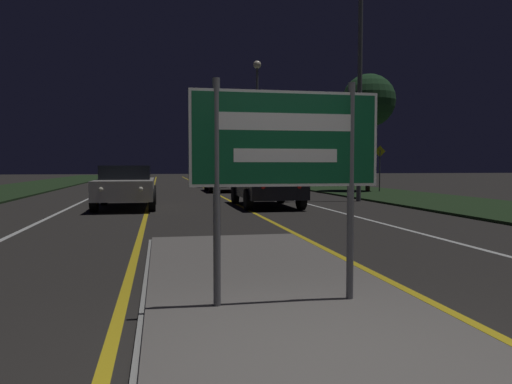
{
  "coord_description": "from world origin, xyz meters",
  "views": [
    {
      "loc": [
        -1.2,
        -2.98,
        1.44
      ],
      "look_at": [
        0.0,
        3.2,
        1.1
      ],
      "focal_mm": 35.0,
      "sensor_mm": 36.0,
      "label": 1
    }
  ],
  "objects_px": {
    "streetlight_right_near": "(360,20)",
    "warning_sign": "(380,164)",
    "car_receding_1": "(225,177)",
    "streetlight_right_far": "(257,100)",
    "car_receding_2": "(212,176)",
    "car_receding_0": "(266,184)",
    "highway_sign": "(286,149)",
    "car_approaching_0": "(126,185)"
  },
  "relations": [
    {
      "from": "highway_sign",
      "to": "car_receding_1",
      "type": "bearing_deg",
      "value": 84.07
    },
    {
      "from": "highway_sign",
      "to": "streetlight_right_near",
      "type": "bearing_deg",
      "value": 64.8
    },
    {
      "from": "car_receding_0",
      "to": "car_approaching_0",
      "type": "distance_m",
      "value": 4.78
    },
    {
      "from": "highway_sign",
      "to": "car_approaching_0",
      "type": "bearing_deg",
      "value": 100.3
    },
    {
      "from": "highway_sign",
      "to": "streetlight_right_near",
      "type": "distance_m",
      "value": 16.47
    },
    {
      "from": "car_approaching_0",
      "to": "warning_sign",
      "type": "xyz_separation_m",
      "value": [
        12.35,
        6.86,
        0.74
      ]
    },
    {
      "from": "car_receding_0",
      "to": "car_receding_2",
      "type": "height_order",
      "value": "car_receding_0"
    },
    {
      "from": "streetlight_right_far",
      "to": "car_approaching_0",
      "type": "xyz_separation_m",
      "value": [
        -8.49,
        -20.25,
        -5.66
      ]
    },
    {
      "from": "car_receding_2",
      "to": "warning_sign",
      "type": "relative_size",
      "value": 1.8
    },
    {
      "from": "car_approaching_0",
      "to": "car_receding_0",
      "type": "bearing_deg",
      "value": -4.41
    },
    {
      "from": "car_receding_0",
      "to": "car_receding_1",
      "type": "height_order",
      "value": "car_receding_0"
    },
    {
      "from": "streetlight_right_far",
      "to": "car_receding_1",
      "type": "height_order",
      "value": "streetlight_right_far"
    },
    {
      "from": "streetlight_right_near",
      "to": "car_approaching_0",
      "type": "height_order",
      "value": "streetlight_right_near"
    },
    {
      "from": "streetlight_right_far",
      "to": "streetlight_right_near",
      "type": "bearing_deg",
      "value": -88.71
    },
    {
      "from": "highway_sign",
      "to": "warning_sign",
      "type": "relative_size",
      "value": 0.91
    },
    {
      "from": "car_approaching_0",
      "to": "car_receding_1",
      "type": "bearing_deg",
      "value": 64.66
    },
    {
      "from": "highway_sign",
      "to": "car_receding_1",
      "type": "xyz_separation_m",
      "value": [
        2.33,
        22.47,
        -0.81
      ]
    },
    {
      "from": "highway_sign",
      "to": "streetlight_right_near",
      "type": "height_order",
      "value": "streetlight_right_near"
    },
    {
      "from": "car_approaching_0",
      "to": "warning_sign",
      "type": "bearing_deg",
      "value": 29.06
    },
    {
      "from": "car_receding_2",
      "to": "warning_sign",
      "type": "xyz_separation_m",
      "value": [
        7.72,
        -9.96,
        0.8
      ]
    },
    {
      "from": "streetlight_right_far",
      "to": "car_receding_2",
      "type": "relative_size",
      "value": 2.19
    },
    {
      "from": "highway_sign",
      "to": "streetlight_right_far",
      "type": "bearing_deg",
      "value": 79.36
    },
    {
      "from": "car_receding_1",
      "to": "streetlight_right_far",
      "type": "bearing_deg",
      "value": 69.78
    },
    {
      "from": "car_approaching_0",
      "to": "car_receding_2",
      "type": "bearing_deg",
      "value": 74.59
    },
    {
      "from": "car_receding_1",
      "to": "warning_sign",
      "type": "bearing_deg",
      "value": -20.79
    },
    {
      "from": "car_approaching_0",
      "to": "warning_sign",
      "type": "height_order",
      "value": "warning_sign"
    },
    {
      "from": "streetlight_right_near",
      "to": "car_receding_1",
      "type": "distance_m",
      "value": 11.37
    },
    {
      "from": "streetlight_right_far",
      "to": "warning_sign",
      "type": "relative_size",
      "value": 3.94
    },
    {
      "from": "streetlight_right_far",
      "to": "car_receding_0",
      "type": "bearing_deg",
      "value": -100.24
    },
    {
      "from": "car_receding_1",
      "to": "car_approaching_0",
      "type": "distance_m",
      "value": 10.84
    },
    {
      "from": "streetlight_right_far",
      "to": "car_approaching_0",
      "type": "distance_m",
      "value": 22.68
    },
    {
      "from": "car_receding_0",
      "to": "car_receding_2",
      "type": "bearing_deg",
      "value": 90.42
    },
    {
      "from": "streetlight_right_near",
      "to": "car_receding_2",
      "type": "bearing_deg",
      "value": 105.47
    },
    {
      "from": "car_receding_0",
      "to": "highway_sign",
      "type": "bearing_deg",
      "value": -101.3
    },
    {
      "from": "warning_sign",
      "to": "car_approaching_0",
      "type": "bearing_deg",
      "value": -150.94
    },
    {
      "from": "streetlight_right_near",
      "to": "car_receding_2",
      "type": "relative_size",
      "value": 2.65
    },
    {
      "from": "highway_sign",
      "to": "car_approaching_0",
      "type": "xyz_separation_m",
      "value": [
        -2.3,
        12.67,
        -0.83
      ]
    },
    {
      "from": "highway_sign",
      "to": "streetlight_right_far",
      "type": "relative_size",
      "value": 0.23
    },
    {
      "from": "car_receding_0",
      "to": "car_approaching_0",
      "type": "height_order",
      "value": "car_receding_0"
    },
    {
      "from": "car_receding_1",
      "to": "car_receding_2",
      "type": "height_order",
      "value": "car_receding_1"
    },
    {
      "from": "streetlight_right_near",
      "to": "warning_sign",
      "type": "xyz_separation_m",
      "value": [
        3.44,
        5.49,
        -5.61
      ]
    },
    {
      "from": "car_receding_1",
      "to": "car_receding_2",
      "type": "bearing_deg",
      "value": 90.01
    }
  ]
}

